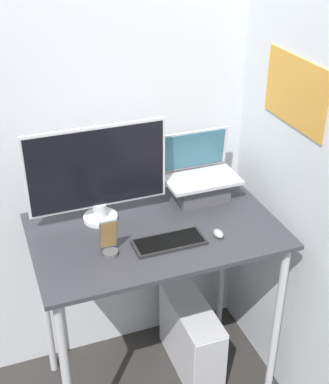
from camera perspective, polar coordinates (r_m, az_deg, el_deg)
name	(u,v)px	position (r m, az deg, el deg)	size (l,w,h in m)	color
wall_back	(125,128)	(2.57, -4.20, 6.87)	(6.00, 0.05, 2.60)	silver
desk	(156,255)	(2.44, -0.92, -6.71)	(1.09, 0.68, 0.99)	#333338
laptop	(201,182)	(2.55, 3.87, 1.08)	(0.35, 0.22, 0.32)	#4C4C51
monitor	(97,174)	(2.33, -7.17, 1.89)	(0.62, 0.15, 0.45)	silver
keyboard	(169,242)	(2.26, 0.50, -5.35)	(0.31, 0.13, 0.02)	black
mouse	(218,233)	(2.32, 5.77, -4.43)	(0.04, 0.06, 0.03)	#99999E
cell_phone	(109,243)	(2.19, -5.91, -5.40)	(0.07, 0.07, 0.16)	#4C4C51
computer_tower	(191,337)	(2.96, 2.88, -15.22)	(0.18, 0.50, 0.42)	silver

